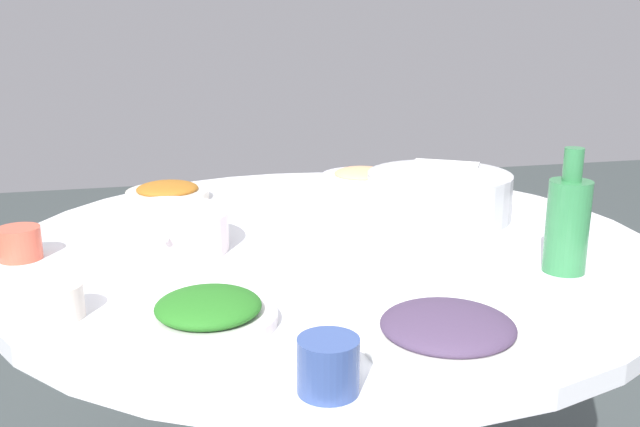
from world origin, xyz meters
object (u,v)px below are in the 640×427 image
Objects in this scene: dish_eggplant at (447,332)px; tea_cup_far at (328,365)px; green_bottle at (568,223)px; tea_cup_near at (20,243)px; soup_bowl at (162,232)px; tea_cup_side at (58,301)px; round_dining_table at (329,302)px; dish_stirfry at (168,192)px; rice_bowl at (439,194)px; dish_shrimp at (362,177)px; dish_greens at (209,312)px.

tea_cup_far is at bearing 23.35° from dish_eggplant.
green_bottle is 2.81× the size of tea_cup_near.
soup_bowl is 3.66× the size of tea_cup_side.
tea_cup_side reaches higher than round_dining_table.
dish_stirfry is 2.57× the size of tea_cup_near.
dish_eggplant is at bearing 35.71° from green_bottle.
rice_bowl reaches higher than soup_bowl.
soup_bowl is 0.70m from dish_shrimp.
dish_stirfry is 0.48m from tea_cup_near.
rice_bowl is at bearing -111.49° from dish_eggplant.
round_dining_table is 6.44× the size of dish_stirfry.
dish_stirfry is 0.52m from dish_shrimp.
tea_cup_near is 1.02× the size of tea_cup_side.
dish_greens reaches higher than dish_stirfry.
tea_cup_side is at bearing 75.26° from dish_stirfry.
tea_cup_far is (-0.12, 0.23, 0.01)m from dish_greens.
dish_eggplant is (-0.37, 0.52, -0.01)m from soup_bowl.
dish_shrimp is 0.99× the size of green_bottle.
dish_greens is 0.49m from tea_cup_near.
tea_cup_far is at bearing 31.49° from green_bottle.
green_bottle reaches higher than round_dining_table.
dish_stirfry is (0.30, -0.41, 0.15)m from round_dining_table.
soup_bowl reaches higher than dish_eggplant.
soup_bowl reaches higher than dish_stirfry.
rice_bowl reaches higher than dish_stirfry.
dish_greens is 2.57× the size of tea_cup_near.
rice_bowl is 1.59× the size of dish_stirfry.
green_bottle is at bearing 134.24° from dish_stirfry.
rice_bowl is (-0.28, -0.12, 0.18)m from round_dining_table.
green_bottle is 0.60m from tea_cup_far.
soup_bowl is at bearing -54.70° from dish_eggplant.
rice_bowl reaches higher than tea_cup_side.
tea_cup_near is at bearing -1.22° from soup_bowl.
round_dining_table is at bearing 176.46° from soup_bowl.
dish_stirfry is 0.71m from tea_cup_side.
dish_stirfry is (0.04, -0.76, -0.00)m from dish_greens.
dish_stirfry is (0.59, -0.29, -0.03)m from rice_bowl.
tea_cup_near is (0.87, 0.09, -0.02)m from rice_bowl.
round_dining_table is at bearing -104.26° from tea_cup_far.
round_dining_table is at bearing 126.32° from dish_stirfry.
dish_greens is (0.55, 0.47, -0.03)m from rice_bowl.
dish_eggplant is at bearing 68.51° from rice_bowl.
tea_cup_near reaches higher than dish_greens.
tea_cup_far is at bearing 71.24° from dish_shrimp.
tea_cup_near reaches higher than tea_cup_side.
soup_bowl is 0.26m from tea_cup_near.
green_bottle reaches higher than rice_bowl.
dish_eggplant is at bearing 80.11° from dish_shrimp.
rice_bowl reaches higher than dish_greens.
dish_shrimp is 2.77× the size of tea_cup_near.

